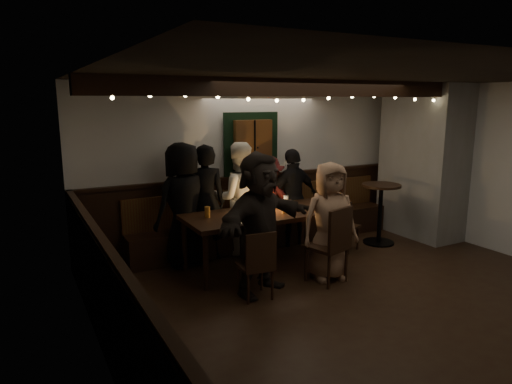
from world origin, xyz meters
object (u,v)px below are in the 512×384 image
person_g (329,221)px  high_top (380,206)px  chair_near_left (258,262)px  person_c (238,198)px  person_b (205,202)px  chair_end (343,222)px  dining_table (263,217)px  chair_near_right (333,241)px  person_e (293,197)px  person_a (183,204)px  person_d (267,202)px  person_f (260,223)px

person_g → high_top: bearing=38.0°
chair_near_left → person_c: (0.57, 1.67, 0.39)m
person_c → person_b: bearing=15.1°
chair_end → person_c: size_ratio=0.49×
chair_end → high_top: high_top is taller
high_top → person_b: bearing=166.1°
person_c → person_g: (0.59, -1.50, -0.08)m
chair_near_left → high_top: (2.81, 0.97, 0.15)m
dining_table → person_b: (-0.57, 0.73, 0.13)m
chair_end → chair_near_left: bearing=-154.9°
chair_near_right → person_e: person_e is taller
chair_end → person_e: person_e is taller
chair_near_right → chair_near_left: bearing=179.4°
person_g → person_a: bearing=149.0°
chair_end → person_d: bearing=140.8°
person_b → person_f: (0.12, -1.46, 0.02)m
person_f → high_top: bearing=-5.6°
dining_table → person_d: size_ratio=1.50×
person_a → person_g: bearing=120.2°
chair_near_right → person_d: (0.00, 1.71, 0.17)m
chair_near_right → high_top: (1.73, 0.99, 0.06)m
person_a → person_f: person_a is taller
person_c → person_e: size_ratio=1.09×
person_a → person_f: size_ratio=1.01×
chair_near_left → person_g: person_g is taller
person_f → person_g: bearing=-23.8°
chair_near_left → person_c: bearing=71.3°
person_b → person_e: person_b is taller
person_b → person_a: bearing=33.8°
chair_near_left → chair_end: 2.23m
high_top → person_g: 1.85m
chair_near_left → person_b: (0.02, 1.67, 0.38)m
person_c → person_a: bearing=21.2°
chair_end → person_b: 2.16m
chair_end → person_a: person_a is taller
person_a → person_e: (1.87, 0.04, -0.09)m
chair_end → person_b: person_b is taller
chair_near_right → person_a: person_a is taller
chair_near_right → person_a: (-1.44, 1.58, 0.31)m
chair_end → person_g: 1.20m
chair_near_left → chair_near_right: 1.09m
high_top → person_d: (-1.73, 0.72, 0.11)m
chair_near_left → person_f: person_f is taller
high_top → chair_near_right: bearing=-150.3°
chair_end → person_b: bearing=160.1°
high_top → person_f: person_f is taller
chair_near_left → person_b: person_b is taller
person_c → person_f: person_f is taller
person_c → person_d: bearing=-161.3°
person_b → person_c: (0.55, -0.00, 0.00)m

